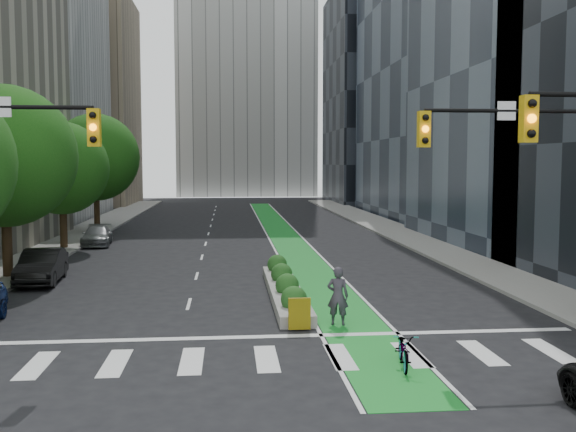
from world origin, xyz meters
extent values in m
plane|color=black|center=(0.00, 0.00, 0.00)|extent=(160.00, 160.00, 0.00)
cube|color=gray|center=(-11.80, 25.00, 0.07)|extent=(3.60, 90.00, 0.15)
cube|color=gray|center=(11.80, 25.00, 0.07)|extent=(3.60, 90.00, 0.15)
cube|color=#19892A|center=(3.00, 30.00, 0.01)|extent=(2.20, 70.00, 0.01)
cube|color=tan|center=(-20.00, 66.00, 13.00)|extent=(14.00, 16.00, 26.00)
cube|color=#19212D|center=(21.00, 45.00, 21.00)|extent=(14.00, 24.00, 42.00)
cube|color=black|center=(20.00, 68.00, 14.00)|extent=(14.00, 18.00, 28.00)
cylinder|color=black|center=(-11.00, 12.00, 2.52)|extent=(0.44, 0.44, 5.04)
sphere|color=#144B10|center=(-11.00, 12.00, 5.58)|extent=(6.40, 6.40, 6.40)
cylinder|color=black|center=(-11.00, 22.00, 2.24)|extent=(0.44, 0.44, 4.48)
sphere|color=#144B10|center=(-11.00, 22.00, 4.96)|extent=(5.60, 5.60, 5.60)
cylinder|color=black|center=(-11.00, 32.00, 2.58)|extent=(0.44, 0.44, 5.15)
sphere|color=#144B10|center=(-11.00, 32.00, 5.70)|extent=(6.60, 6.60, 6.60)
cube|color=gold|center=(-4.70, 0.50, 6.25)|extent=(0.34, 0.28, 1.05)
sphere|color=orange|center=(-4.70, 0.34, 6.25)|extent=(0.20, 0.20, 0.20)
cube|color=white|center=(-7.17, 0.47, 6.80)|extent=(0.55, 0.04, 0.55)
cylinder|color=black|center=(7.45, 0.50, 6.80)|extent=(5.50, 0.12, 0.12)
cube|color=gold|center=(4.70, 0.50, 6.25)|extent=(0.34, 0.28, 1.05)
sphere|color=orange|center=(4.70, 0.34, 6.25)|extent=(0.20, 0.20, 0.20)
cube|color=white|center=(7.17, 0.47, 6.80)|extent=(0.55, 0.04, 0.55)
cube|color=gold|center=(5.70, -4.00, 6.25)|extent=(0.34, 0.28, 1.05)
sphere|color=orange|center=(5.70, -4.16, 6.25)|extent=(0.20, 0.20, 0.20)
cube|color=gray|center=(1.20, 7.00, 0.20)|extent=(1.20, 10.00, 0.40)
cube|color=yellow|center=(1.20, 1.80, 0.55)|extent=(0.70, 0.12, 1.00)
sphere|color=#194C19|center=(1.20, 3.50, 0.65)|extent=(0.90, 0.90, 0.90)
sphere|color=#194C19|center=(1.20, 6.00, 0.65)|extent=(0.90, 0.90, 0.90)
sphere|color=#194C19|center=(1.20, 8.50, 0.65)|extent=(0.90, 0.90, 0.90)
sphere|color=#194C19|center=(1.20, 11.00, 0.65)|extent=(0.90, 0.90, 0.90)
imported|color=gray|center=(3.49, -2.00, 0.47)|extent=(0.91, 1.87, 0.94)
imported|color=#39343F|center=(2.52, 2.41, 0.96)|extent=(0.80, 0.63, 1.92)
imported|color=black|center=(-9.20, 10.91, 0.74)|extent=(1.92, 4.61, 1.48)
imported|color=#5D6062|center=(-9.40, 23.93, 0.62)|extent=(2.13, 4.41, 1.24)
camera|label=1|loc=(-0.99, -17.87, 5.27)|focal=40.00mm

